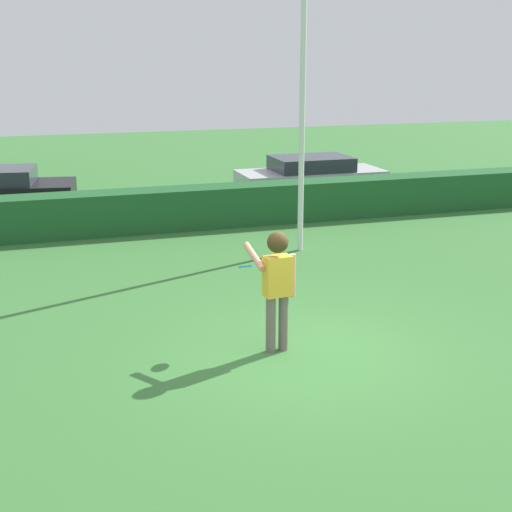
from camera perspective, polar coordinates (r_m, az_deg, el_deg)
The scene contains 6 objects.
ground_plane at distance 10.43m, azimuth 4.05°, elevation -7.65°, with size 60.00×60.00×0.00m, color #3A7536.
person at distance 10.10m, azimuth 1.68°, elevation -1.74°, with size 0.62×0.71×1.77m.
frisbee at distance 10.42m, azimuth -0.76°, elevation -0.83°, with size 0.23×0.23×0.09m.
lamppost at distance 15.13m, azimuth 3.70°, elevation 11.84°, with size 0.24×0.24×5.56m.
hedge_row at distance 17.62m, azimuth -5.46°, elevation 3.82°, with size 20.81×0.90×0.98m, color #1E5528.
parked_car_silver at distance 20.99m, azimuth 4.37°, elevation 6.35°, with size 4.21×1.82×1.25m.
Camera 1 is at (-3.57, -8.87, 4.16)m, focal length 50.46 mm.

